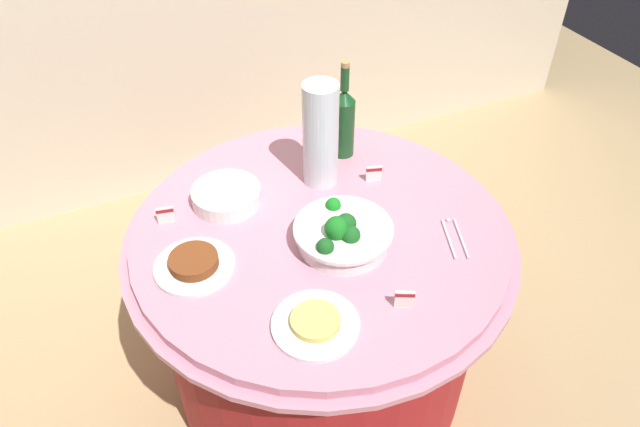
{
  "coord_description": "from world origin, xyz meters",
  "views": [
    {
      "loc": [
        -0.53,
        -1.17,
        1.9
      ],
      "look_at": [
        0.0,
        0.0,
        0.79
      ],
      "focal_mm": 33.19,
      "sensor_mm": 36.0,
      "label": 1
    }
  ],
  "objects": [
    {
      "name": "ground_plane",
      "position": [
        0.0,
        0.0,
        0.0
      ],
      "size": [
        6.0,
        6.0,
        0.0
      ],
      "primitive_type": "plane",
      "color": "tan"
    },
    {
      "name": "buffet_table",
      "position": [
        0.0,
        0.0,
        0.38
      ],
      "size": [
        1.16,
        1.16,
        0.74
      ],
      "color": "maroon",
      "rests_on": "ground_plane"
    },
    {
      "name": "broccoli_bowl",
      "position": [
        0.03,
        -0.09,
        0.78
      ],
      "size": [
        0.28,
        0.28,
        0.12
      ],
      "color": "white",
      "rests_on": "buffet_table"
    },
    {
      "name": "plate_stack",
      "position": [
        -0.21,
        0.22,
        0.77
      ],
      "size": [
        0.21,
        0.21,
        0.05
      ],
      "color": "white",
      "rests_on": "buffet_table"
    },
    {
      "name": "wine_bottle",
      "position": [
        0.22,
        0.31,
        0.87
      ],
      "size": [
        0.07,
        0.07,
        0.34
      ],
      "color": "#16431E",
      "rests_on": "buffet_table"
    },
    {
      "name": "decorative_fruit_vase",
      "position": [
        0.09,
        0.2,
        0.9
      ],
      "size": [
        0.11,
        0.11,
        0.34
      ],
      "color": "silver",
      "rests_on": "buffet_table"
    },
    {
      "name": "serving_tongs",
      "position": [
        0.33,
        -0.2,
        0.74
      ],
      "size": [
        0.1,
        0.17,
        0.01
      ],
      "color": "silver",
      "rests_on": "buffet_table"
    },
    {
      "name": "food_plate_noodles",
      "position": [
        -0.16,
        -0.33,
        0.75
      ],
      "size": [
        0.22,
        0.22,
        0.03
      ],
      "color": "white",
      "rests_on": "buffet_table"
    },
    {
      "name": "food_plate_stir_fry",
      "position": [
        -0.38,
        -0.01,
        0.76
      ],
      "size": [
        0.22,
        0.22,
        0.04
      ],
      "color": "white",
      "rests_on": "buffet_table"
    },
    {
      "name": "label_placard_front",
      "position": [
        0.07,
        -0.36,
        0.77
      ],
      "size": [
        0.05,
        0.03,
        0.05
      ],
      "color": "white",
      "rests_on": "buffet_table"
    },
    {
      "name": "label_placard_mid",
      "position": [
        -0.4,
        0.2,
        0.77
      ],
      "size": [
        0.05,
        0.02,
        0.05
      ],
      "color": "white",
      "rests_on": "buffet_table"
    },
    {
      "name": "label_placard_rear",
      "position": [
        0.25,
        0.13,
        0.77
      ],
      "size": [
        0.05,
        0.02,
        0.05
      ],
      "color": "white",
      "rests_on": "buffet_table"
    }
  ]
}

